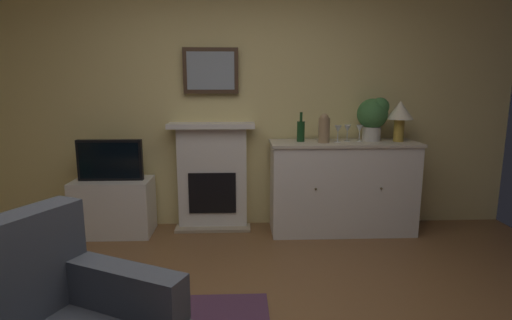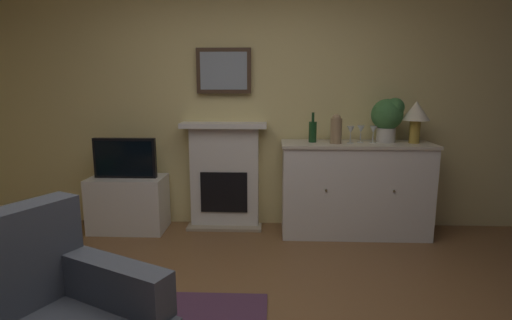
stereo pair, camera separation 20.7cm
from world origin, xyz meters
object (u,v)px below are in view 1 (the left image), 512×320
(wine_glass_left, at_px, (338,130))
(vase_decorative, at_px, (324,128))
(framed_picture, at_px, (211,71))
(tv_set, at_px, (110,160))
(fireplace_unit, at_px, (213,176))
(sideboard_cabinet, at_px, (342,187))
(potted_plant_small, at_px, (373,115))
(wine_bottle, at_px, (301,131))
(wine_glass_center, at_px, (347,129))
(table_lamp, at_px, (400,113))
(wine_glass_right, at_px, (360,129))
(tv_cabinet, at_px, (114,207))

(wine_glass_left, xyz_separation_m, vase_decorative, (-0.14, -0.03, 0.02))
(framed_picture, distance_m, tv_set, 1.32)
(framed_picture, bearing_deg, fireplace_unit, -90.00)
(sideboard_cabinet, xyz_separation_m, potted_plant_small, (0.29, 0.05, 0.72))
(sideboard_cabinet, distance_m, wine_bottle, 0.71)
(vase_decorative, bearing_deg, wine_bottle, 160.22)
(wine_bottle, bearing_deg, sideboard_cabinet, -3.59)
(wine_glass_center, bearing_deg, wine_glass_left, -150.19)
(framed_picture, bearing_deg, table_lamp, -6.85)
(sideboard_cabinet, distance_m, table_lamp, 0.92)
(fireplace_unit, bearing_deg, tv_set, -169.23)
(fireplace_unit, distance_m, wine_glass_left, 1.35)
(wine_glass_center, xyz_separation_m, potted_plant_small, (0.26, 0.01, 0.13))
(fireplace_unit, distance_m, wine_glass_right, 1.55)
(fireplace_unit, xyz_separation_m, wine_glass_center, (1.35, -0.14, 0.50))
(fireplace_unit, distance_m, potted_plant_small, 1.73)
(tv_set, bearing_deg, sideboard_cabinet, 0.21)
(wine_glass_right, height_order, potted_plant_small, potted_plant_small)
(framed_picture, bearing_deg, wine_glass_right, -8.67)
(sideboard_cabinet, xyz_separation_m, vase_decorative, (-0.21, -0.05, 0.60))
(fireplace_unit, height_order, wine_bottle, wine_bottle)
(table_lamp, bearing_deg, tv_cabinet, 179.70)
(wine_glass_center, relative_size, vase_decorative, 0.59)
(wine_glass_left, bearing_deg, wine_glass_center, 29.81)
(wine_glass_left, bearing_deg, framed_picture, 168.76)
(framed_picture, height_order, wine_glass_center, framed_picture)
(wine_glass_center, height_order, vase_decorative, vase_decorative)
(tv_cabinet, relative_size, tv_set, 1.21)
(fireplace_unit, relative_size, framed_picture, 2.00)
(vase_decorative, distance_m, tv_set, 2.10)
(framed_picture, relative_size, wine_glass_left, 3.33)
(wine_glass_right, height_order, tv_set, wine_glass_right)
(fireplace_unit, distance_m, sideboard_cabinet, 1.33)
(tv_cabinet, bearing_deg, table_lamp, -0.30)
(framed_picture, bearing_deg, tv_set, -166.69)
(fireplace_unit, xyz_separation_m, table_lamp, (1.85, -0.18, 0.66))
(fireplace_unit, distance_m, tv_cabinet, 1.02)
(fireplace_unit, relative_size, vase_decorative, 3.91)
(tv_cabinet, relative_size, potted_plant_small, 1.74)
(wine_glass_right, distance_m, tv_set, 2.45)
(sideboard_cabinet, xyz_separation_m, wine_glass_left, (-0.07, -0.02, 0.58))
(framed_picture, height_order, tv_set, framed_picture)
(potted_plant_small, bearing_deg, framed_picture, 173.71)
(sideboard_cabinet, height_order, wine_glass_left, wine_glass_left)
(sideboard_cabinet, bearing_deg, wine_bottle, 176.41)
(wine_glass_center, distance_m, tv_set, 2.34)
(wine_glass_right, distance_m, tv_cabinet, 2.55)
(potted_plant_small, bearing_deg, tv_cabinet, -179.33)
(sideboard_cabinet, xyz_separation_m, wine_glass_right, (0.15, -0.00, 0.58))
(wine_bottle, distance_m, wine_glass_left, 0.36)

